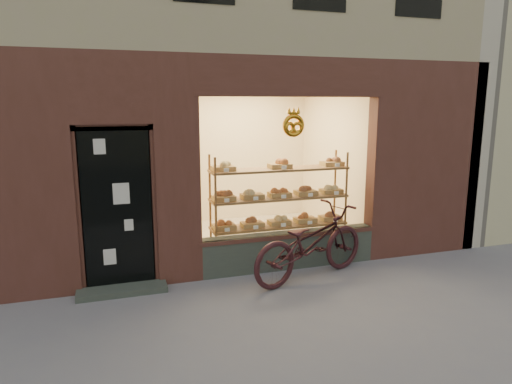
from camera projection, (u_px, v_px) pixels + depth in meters
name	position (u px, v px, depth m)	size (l,w,h in m)	color
ground	(324.00, 339.00, 4.85)	(90.00, 90.00, 0.00)	slate
display_shelf	(279.00, 207.00, 7.20)	(2.20, 0.45, 1.70)	brown
bicycle	(310.00, 243.00, 6.43)	(0.69, 1.98, 1.04)	#331519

